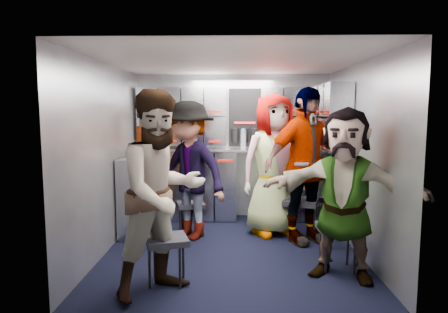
{
  "coord_description": "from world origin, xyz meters",
  "views": [
    {
      "loc": [
        0.01,
        -4.39,
        1.57
      ],
      "look_at": [
        -0.1,
        0.35,
        1.03
      ],
      "focal_mm": 32.0,
      "sensor_mm": 36.0,
      "label": 1
    }
  ],
  "objects_px": {
    "attendant_arc_e": "(344,193)",
    "attendant_arc_b": "(189,170)",
    "attendant_arc_c": "(273,165)",
    "jump_seat_mid_right": "(301,204)",
    "attendant_arc_d": "(304,166)",
    "attendant_arc_a": "(162,193)",
    "jump_seat_near_right": "(338,231)",
    "jump_seat_mid_left": "(190,206)",
    "jump_seat_center": "(271,202)",
    "jump_seat_near_left": "(167,242)",
    "attendant_standing": "(148,167)"
  },
  "relations": [
    {
      "from": "attendant_arc_e",
      "to": "attendant_arc_b",
      "type": "bearing_deg",
      "value": 167.61
    },
    {
      "from": "attendant_arc_e",
      "to": "attendant_arc_c",
      "type": "bearing_deg",
      "value": 135.04
    },
    {
      "from": "jump_seat_mid_right",
      "to": "attendant_arc_d",
      "type": "relative_size",
      "value": 0.27
    },
    {
      "from": "attendant_arc_a",
      "to": "attendant_arc_e",
      "type": "distance_m",
      "value": 1.68
    },
    {
      "from": "jump_seat_mid_right",
      "to": "jump_seat_near_right",
      "type": "distance_m",
      "value": 1.05
    },
    {
      "from": "attendant_arc_b",
      "to": "attendant_arc_d",
      "type": "bearing_deg",
      "value": 29.56
    },
    {
      "from": "attendant_arc_a",
      "to": "jump_seat_mid_right",
      "type": "bearing_deg",
      "value": 5.21
    },
    {
      "from": "jump_seat_mid_left",
      "to": "attendant_arc_a",
      "type": "height_order",
      "value": "attendant_arc_a"
    },
    {
      "from": "jump_seat_center",
      "to": "jump_seat_near_right",
      "type": "bearing_deg",
      "value": -68.56
    },
    {
      "from": "jump_seat_near_left",
      "to": "jump_seat_center",
      "type": "relative_size",
      "value": 1.0
    },
    {
      "from": "attendant_arc_c",
      "to": "attendant_standing",
      "type": "bearing_deg",
      "value": 162.44
    },
    {
      "from": "jump_seat_near_left",
      "to": "jump_seat_near_right",
      "type": "relative_size",
      "value": 1.02
    },
    {
      "from": "jump_seat_center",
      "to": "attendant_arc_e",
      "type": "xyz_separation_m",
      "value": [
        0.53,
        -1.53,
        0.44
      ]
    },
    {
      "from": "jump_seat_near_right",
      "to": "jump_seat_mid_right",
      "type": "bearing_deg",
      "value": 100.6
    },
    {
      "from": "attendant_arc_d",
      "to": "attendant_arc_e",
      "type": "xyz_separation_m",
      "value": [
        0.19,
        -1.03,
        -0.12
      ]
    },
    {
      "from": "attendant_arc_d",
      "to": "attendant_arc_b",
      "type": "bearing_deg",
      "value": 147.52
    },
    {
      "from": "attendant_standing",
      "to": "attendant_arc_e",
      "type": "height_order",
      "value": "attendant_standing"
    },
    {
      "from": "jump_seat_center",
      "to": "attendant_arc_a",
      "type": "xyz_separation_m",
      "value": [
        -1.11,
        -1.89,
        0.51
      ]
    },
    {
      "from": "attendant_arc_e",
      "to": "jump_seat_mid_left",
      "type": "bearing_deg",
      "value": 163.57
    },
    {
      "from": "jump_seat_mid_left",
      "to": "attendant_arc_b",
      "type": "bearing_deg",
      "value": -90.0
    },
    {
      "from": "attendant_standing",
      "to": "attendant_arc_b",
      "type": "height_order",
      "value": "attendant_standing"
    },
    {
      "from": "jump_seat_near_left",
      "to": "jump_seat_mid_right",
      "type": "distance_m",
      "value": 2.01
    },
    {
      "from": "jump_seat_center",
      "to": "attendant_arc_c",
      "type": "relative_size",
      "value": 0.25
    },
    {
      "from": "jump_seat_center",
      "to": "attendant_arc_b",
      "type": "xyz_separation_m",
      "value": [
        -1.05,
        -0.38,
        0.48
      ]
    },
    {
      "from": "attendant_arc_b",
      "to": "jump_seat_near_right",
      "type": "bearing_deg",
      "value": 2.96
    },
    {
      "from": "jump_seat_mid_left",
      "to": "attendant_arc_c",
      "type": "xyz_separation_m",
      "value": [
        1.05,
        0.02,
        0.54
      ]
    },
    {
      "from": "jump_seat_near_left",
      "to": "jump_seat_mid_left",
      "type": "distance_m",
      "value": 1.51
    },
    {
      "from": "jump_seat_center",
      "to": "attendant_arc_a",
      "type": "height_order",
      "value": "attendant_arc_a"
    },
    {
      "from": "jump_seat_mid_right",
      "to": "attendant_arc_e",
      "type": "bearing_deg",
      "value": -80.95
    },
    {
      "from": "jump_seat_near_right",
      "to": "attendant_arc_c",
      "type": "height_order",
      "value": "attendant_arc_c"
    },
    {
      "from": "jump_seat_near_left",
      "to": "attendant_arc_a",
      "type": "xyz_separation_m",
      "value": [
        0.0,
        -0.18,
        0.49
      ]
    },
    {
      "from": "jump_seat_mid_left",
      "to": "attendant_arc_e",
      "type": "xyz_separation_m",
      "value": [
        1.58,
        -1.33,
        0.45
      ]
    },
    {
      "from": "attendant_arc_a",
      "to": "jump_seat_center",
      "type": "bearing_deg",
      "value": 17.34
    },
    {
      "from": "attendant_arc_c",
      "to": "attendant_arc_d",
      "type": "relative_size",
      "value": 0.96
    },
    {
      "from": "jump_seat_mid_left",
      "to": "attendant_arc_d",
      "type": "height_order",
      "value": "attendant_arc_d"
    },
    {
      "from": "attendant_arc_d",
      "to": "jump_seat_near_right",
      "type": "bearing_deg",
      "value": -104.81
    },
    {
      "from": "jump_seat_mid_left",
      "to": "attendant_arc_b",
      "type": "height_order",
      "value": "attendant_arc_b"
    },
    {
      "from": "jump_seat_near_left",
      "to": "jump_seat_mid_left",
      "type": "height_order",
      "value": "jump_seat_near_left"
    },
    {
      "from": "jump_seat_mid_left",
      "to": "attendant_arc_c",
      "type": "height_order",
      "value": "attendant_arc_c"
    },
    {
      "from": "jump_seat_near_right",
      "to": "attendant_arc_a",
      "type": "height_order",
      "value": "attendant_arc_a"
    },
    {
      "from": "jump_seat_mid_left",
      "to": "jump_seat_center",
      "type": "xyz_separation_m",
      "value": [
        1.05,
        0.2,
        0.02
      ]
    },
    {
      "from": "attendant_standing",
      "to": "attendant_arc_b",
      "type": "distance_m",
      "value": 0.52
    },
    {
      "from": "jump_seat_mid_left",
      "to": "attendant_arc_d",
      "type": "bearing_deg",
      "value": -12.14
    },
    {
      "from": "attendant_standing",
      "to": "attendant_arc_d",
      "type": "xyz_separation_m",
      "value": [
        1.91,
        -0.2,
        0.05
      ]
    },
    {
      "from": "jump_seat_near_left",
      "to": "attendant_standing",
      "type": "distance_m",
      "value": 1.56
    },
    {
      "from": "jump_seat_center",
      "to": "attendant_standing",
      "type": "bearing_deg",
      "value": -169.31
    },
    {
      "from": "jump_seat_mid_left",
      "to": "jump_seat_mid_right",
      "type": "xyz_separation_m",
      "value": [
        1.39,
        -0.12,
        0.07
      ]
    },
    {
      "from": "jump_seat_near_left",
      "to": "attendant_arc_c",
      "type": "relative_size",
      "value": 0.25
    },
    {
      "from": "jump_seat_near_left",
      "to": "attendant_arc_a",
      "type": "height_order",
      "value": "attendant_arc_a"
    },
    {
      "from": "attendant_arc_e",
      "to": "jump_seat_near_right",
      "type": "bearing_deg",
      "value": 113.6
    }
  ]
}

